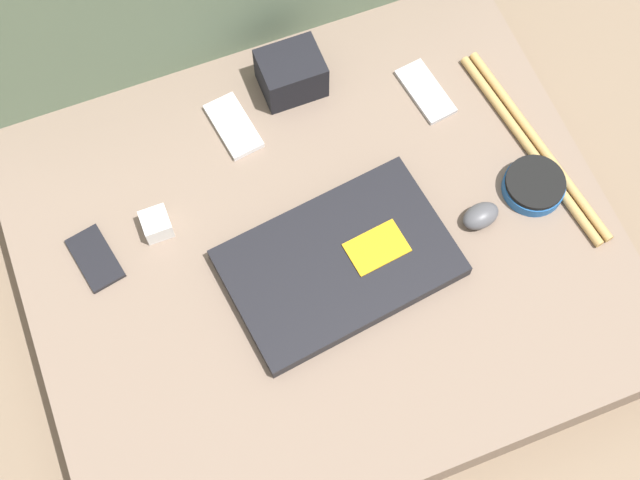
{
  "coord_description": "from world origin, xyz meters",
  "views": [
    {
      "loc": [
        -0.19,
        -0.5,
        1.4
      ],
      "look_at": [
        0.0,
        0.0,
        0.14
      ],
      "focal_mm": 50.0,
      "sensor_mm": 36.0,
      "label": 1
    }
  ],
  "objects_px": {
    "speaker_puck": "(534,185)",
    "phone_silver": "(426,91)",
    "laptop": "(339,263)",
    "phone_black": "(234,126)",
    "computer_mouse": "(481,216)",
    "camera_pouch": "(291,73)",
    "phone_small": "(95,258)",
    "charger_brick": "(156,224)"
  },
  "relations": [
    {
      "from": "phone_black",
      "to": "phone_silver",
      "type": "bearing_deg",
      "value": -17.58
    },
    {
      "from": "phone_black",
      "to": "phone_small",
      "type": "xyz_separation_m",
      "value": [
        -0.28,
        -0.14,
        -0.0
      ]
    },
    {
      "from": "phone_silver",
      "to": "laptop",
      "type": "bearing_deg",
      "value": -144.76
    },
    {
      "from": "phone_small",
      "to": "phone_black",
      "type": "bearing_deg",
      "value": 16.3
    },
    {
      "from": "phone_silver",
      "to": "speaker_puck",
      "type": "bearing_deg",
      "value": -77.46
    },
    {
      "from": "laptop",
      "to": "phone_small",
      "type": "bearing_deg",
      "value": 149.74
    },
    {
      "from": "camera_pouch",
      "to": "computer_mouse",
      "type": "bearing_deg",
      "value": -61.01
    },
    {
      "from": "speaker_puck",
      "to": "phone_small",
      "type": "xyz_separation_m",
      "value": [
        -0.69,
        0.14,
        -0.01
      ]
    },
    {
      "from": "laptop",
      "to": "phone_small",
      "type": "height_order",
      "value": "laptop"
    },
    {
      "from": "speaker_puck",
      "to": "phone_silver",
      "type": "distance_m",
      "value": 0.24
    },
    {
      "from": "speaker_puck",
      "to": "phone_black",
      "type": "distance_m",
      "value": 0.5
    },
    {
      "from": "phone_silver",
      "to": "phone_small",
      "type": "height_order",
      "value": "same"
    },
    {
      "from": "speaker_puck",
      "to": "phone_silver",
      "type": "xyz_separation_m",
      "value": [
        -0.09,
        0.23,
        -0.01
      ]
    },
    {
      "from": "laptop",
      "to": "camera_pouch",
      "type": "relative_size",
      "value": 3.57
    },
    {
      "from": "phone_small",
      "to": "camera_pouch",
      "type": "bearing_deg",
      "value": 13.98
    },
    {
      "from": "computer_mouse",
      "to": "charger_brick",
      "type": "relative_size",
      "value": 1.5
    },
    {
      "from": "phone_silver",
      "to": "phone_small",
      "type": "distance_m",
      "value": 0.61
    },
    {
      "from": "phone_black",
      "to": "phone_small",
      "type": "relative_size",
      "value": 1.09
    },
    {
      "from": "laptop",
      "to": "speaker_puck",
      "type": "relative_size",
      "value": 3.7
    },
    {
      "from": "phone_small",
      "to": "camera_pouch",
      "type": "relative_size",
      "value": 1.07
    },
    {
      "from": "computer_mouse",
      "to": "phone_silver",
      "type": "height_order",
      "value": "computer_mouse"
    },
    {
      "from": "laptop",
      "to": "computer_mouse",
      "type": "height_order",
      "value": "computer_mouse"
    },
    {
      "from": "laptop",
      "to": "phone_black",
      "type": "distance_m",
      "value": 0.3
    },
    {
      "from": "phone_silver",
      "to": "phone_black",
      "type": "height_order",
      "value": "phone_black"
    },
    {
      "from": "computer_mouse",
      "to": "camera_pouch",
      "type": "relative_size",
      "value": 0.65
    },
    {
      "from": "phone_small",
      "to": "camera_pouch",
      "type": "distance_m",
      "value": 0.44
    },
    {
      "from": "computer_mouse",
      "to": "laptop",
      "type": "bearing_deg",
      "value": 169.88
    },
    {
      "from": "laptop",
      "to": "speaker_puck",
      "type": "bearing_deg",
      "value": -5.65
    },
    {
      "from": "phone_small",
      "to": "camera_pouch",
      "type": "xyz_separation_m",
      "value": [
        0.39,
        0.19,
        0.03
      ]
    },
    {
      "from": "speaker_puck",
      "to": "phone_black",
      "type": "relative_size",
      "value": 0.82
    },
    {
      "from": "phone_silver",
      "to": "charger_brick",
      "type": "relative_size",
      "value": 2.77
    },
    {
      "from": "phone_silver",
      "to": "phone_small",
      "type": "xyz_separation_m",
      "value": [
        -0.6,
        -0.09,
        0.0
      ]
    },
    {
      "from": "charger_brick",
      "to": "camera_pouch",
      "type": "bearing_deg",
      "value": 30.69
    },
    {
      "from": "computer_mouse",
      "to": "camera_pouch",
      "type": "xyz_separation_m",
      "value": [
        -0.19,
        0.34,
        0.02
      ]
    },
    {
      "from": "laptop",
      "to": "speaker_puck",
      "type": "xyz_separation_m",
      "value": [
        0.34,
        0.01,
        0.0
      ]
    },
    {
      "from": "laptop",
      "to": "phone_black",
      "type": "height_order",
      "value": "laptop"
    },
    {
      "from": "computer_mouse",
      "to": "phone_small",
      "type": "bearing_deg",
      "value": 156.92
    },
    {
      "from": "computer_mouse",
      "to": "camera_pouch",
      "type": "distance_m",
      "value": 0.39
    },
    {
      "from": "phone_silver",
      "to": "camera_pouch",
      "type": "distance_m",
      "value": 0.23
    },
    {
      "from": "charger_brick",
      "to": "phone_black",
      "type": "bearing_deg",
      "value": 37.26
    },
    {
      "from": "speaker_puck",
      "to": "charger_brick",
      "type": "relative_size",
      "value": 2.23
    },
    {
      "from": "laptop",
      "to": "charger_brick",
      "type": "bearing_deg",
      "value": 139.02
    }
  ]
}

